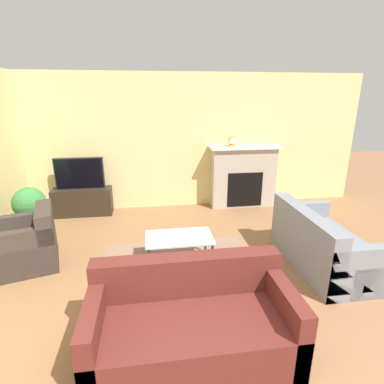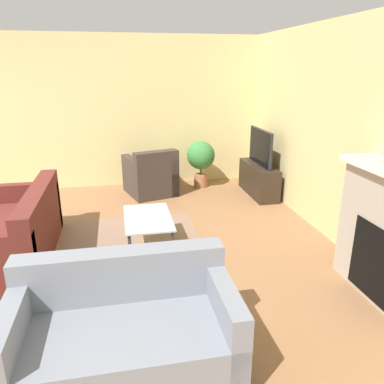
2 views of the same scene
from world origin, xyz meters
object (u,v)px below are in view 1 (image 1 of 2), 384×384
at_px(tv, 80,173).
at_px(couch_loveseat, 322,246).
at_px(couch_sectional, 192,324).
at_px(armchair_by_window, 26,246).
at_px(potted_plant, 30,206).
at_px(coffee_table, 179,240).
at_px(mantel_clock, 232,141).

height_order(tv, couch_loveseat, tv).
bearing_deg(couch_sectional, tv, 114.49).
bearing_deg(armchair_by_window, potted_plant, 178.09).
bearing_deg(potted_plant, tv, 54.93).
height_order(couch_loveseat, potted_plant, potted_plant).
xyz_separation_m(coffee_table, potted_plant, (-2.32, 1.18, 0.19)).
height_order(armchair_by_window, mantel_clock, mantel_clock).
xyz_separation_m(potted_plant, mantel_clock, (3.64, 0.98, 0.83)).
xyz_separation_m(armchair_by_window, mantel_clock, (3.40, 1.93, 1.09)).
relative_size(armchair_by_window, potted_plant, 1.18).
xyz_separation_m(couch_loveseat, armchair_by_window, (-4.02, 0.56, 0.01)).
relative_size(coffee_table, potted_plant, 1.07).
relative_size(couch_sectional, couch_loveseat, 1.13).
xyz_separation_m(tv, couch_sectional, (1.64, -3.61, -0.55)).
xyz_separation_m(tv, mantel_clock, (3.01, 0.08, 0.54)).
bearing_deg(couch_loveseat, mantel_clock, 13.94).
bearing_deg(tv, couch_sectional, -65.51).
height_order(tv, mantel_clock, mantel_clock).
bearing_deg(armchair_by_window, couch_loveseat, 66.05).
relative_size(couch_loveseat, coffee_table, 1.73).
relative_size(armchair_by_window, mantel_clock, 5.33).
bearing_deg(mantel_clock, couch_sectional, -110.30).
xyz_separation_m(coffee_table, mantel_clock, (1.32, 2.16, 1.02)).
distance_m(couch_loveseat, coffee_table, 1.97).
bearing_deg(tv, armchair_by_window, -101.99).
bearing_deg(coffee_table, mantel_clock, 58.57).
relative_size(couch_loveseat, armchair_by_window, 1.57).
distance_m(couch_sectional, armchair_by_window, 2.69).
relative_size(potted_plant, mantel_clock, 4.51).
height_order(couch_loveseat, mantel_clock, mantel_clock).
xyz_separation_m(armchair_by_window, potted_plant, (-0.24, 0.95, 0.25)).
height_order(couch_loveseat, coffee_table, couch_loveseat).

